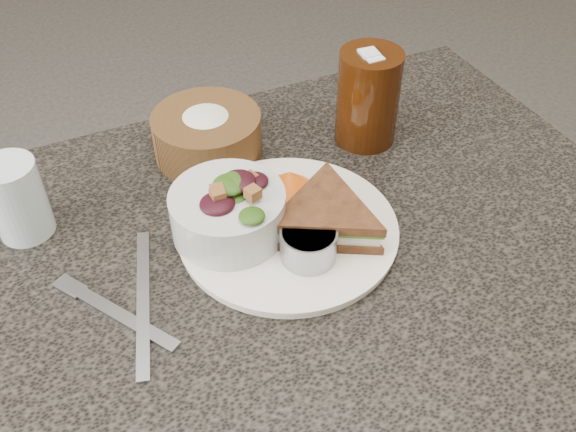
% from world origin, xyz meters
% --- Properties ---
extents(dining_table, '(1.00, 0.70, 0.75)m').
position_xyz_m(dining_table, '(0.00, 0.00, 0.38)').
color(dining_table, black).
rests_on(dining_table, floor).
extents(dinner_plate, '(0.28, 0.28, 0.01)m').
position_xyz_m(dinner_plate, '(0.03, 0.03, 0.76)').
color(dinner_plate, silver).
rests_on(dinner_plate, dining_table).
extents(sandwich, '(0.22, 0.22, 0.04)m').
position_xyz_m(sandwich, '(0.07, 0.00, 0.78)').
color(sandwich, brown).
rests_on(sandwich, dinner_plate).
extents(salad_bowl, '(0.19, 0.19, 0.08)m').
position_xyz_m(salad_bowl, '(-0.04, 0.05, 0.80)').
color(salad_bowl, '#BAC1BD').
rests_on(salad_bowl, dinner_plate).
extents(dressing_ramekin, '(0.07, 0.07, 0.04)m').
position_xyz_m(dressing_ramekin, '(0.03, -0.03, 0.78)').
color(dressing_ramekin, '#92959E').
rests_on(dressing_ramekin, dinner_plate).
extents(orange_wedge, '(0.10, 0.10, 0.03)m').
position_xyz_m(orange_wedge, '(0.06, 0.09, 0.78)').
color(orange_wedge, '#FF610E').
rests_on(orange_wedge, dinner_plate).
extents(fork, '(0.10, 0.14, 0.00)m').
position_xyz_m(fork, '(-0.20, -0.02, 0.75)').
color(fork, gray).
rests_on(fork, dining_table).
extents(knife, '(0.07, 0.22, 0.00)m').
position_xyz_m(knife, '(-0.17, -0.00, 0.75)').
color(knife, '#A4A7B1').
rests_on(knife, dining_table).
extents(bread_basket, '(0.19, 0.19, 0.09)m').
position_xyz_m(bread_basket, '(-0.00, 0.23, 0.79)').
color(bread_basket, brown).
rests_on(bread_basket, dining_table).
extents(cola_glass, '(0.12, 0.12, 0.15)m').
position_xyz_m(cola_glass, '(0.22, 0.17, 0.83)').
color(cola_glass, black).
rests_on(cola_glass, dining_table).
extents(water_glass, '(0.08, 0.08, 0.10)m').
position_xyz_m(water_glass, '(-0.27, 0.17, 0.80)').
color(water_glass, silver).
rests_on(water_glass, dining_table).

